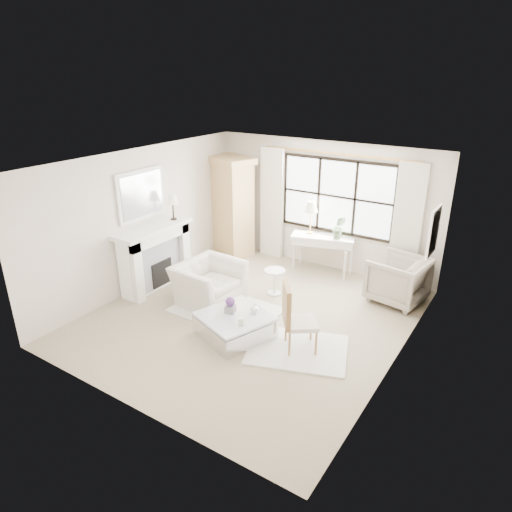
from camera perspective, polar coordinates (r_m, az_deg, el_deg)
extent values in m
plane|color=tan|center=(8.06, -0.59, -7.60)|extent=(5.50, 5.50, 0.00)
plane|color=white|center=(7.10, -0.68, 11.61)|extent=(5.50, 5.50, 0.00)
plane|color=beige|center=(9.76, 8.39, 6.24)|extent=(5.00, 0.00, 5.00)
plane|color=white|center=(5.61, -16.49, -7.15)|extent=(5.00, 0.00, 5.00)
plane|color=beige|center=(9.02, -14.01, 4.46)|extent=(0.00, 5.50, 5.50)
plane|color=beige|center=(6.54, 17.97, -2.97)|extent=(0.00, 5.50, 5.50)
cube|color=white|center=(9.56, 10.06, 7.35)|extent=(2.40, 0.02, 1.50)
cylinder|color=#BA8540|center=(9.33, 10.28, 12.44)|extent=(3.30, 0.04, 0.04)
cube|color=silver|center=(10.25, 2.00, 6.57)|extent=(0.55, 0.10, 2.47)
cube|color=beige|center=(9.14, 18.34, 3.44)|extent=(0.55, 0.10, 2.47)
cube|color=white|center=(9.14, -12.66, -0.28)|extent=(0.34, 1.50, 1.18)
cube|color=#B1B1B8|center=(9.04, -11.87, -0.85)|extent=(0.03, 1.22, 0.97)
cube|color=black|center=(9.12, -11.72, -2.08)|extent=(0.06, 0.52, 0.50)
cube|color=white|center=(8.89, -12.82, 3.41)|extent=(0.58, 1.66, 0.08)
cube|color=silver|center=(8.87, -14.17, 7.44)|extent=(0.05, 1.15, 0.95)
cube|color=#B4B8C0|center=(8.85, -14.04, 7.42)|extent=(0.02, 1.00, 0.80)
cube|color=white|center=(8.03, 21.33, 2.83)|extent=(0.04, 0.62, 0.82)
cube|color=#BBA791|center=(8.03, 21.19, 2.86)|extent=(0.01, 0.52, 0.72)
cylinder|color=black|center=(9.18, -10.25, 4.59)|extent=(0.12, 0.12, 0.03)
cylinder|color=black|center=(9.13, -10.32, 5.57)|extent=(0.03, 0.03, 0.30)
cone|color=beige|center=(9.07, -10.42, 7.02)|extent=(0.22, 0.22, 0.18)
cube|color=tan|center=(10.51, -3.18, 5.91)|extent=(1.14, 0.88, 2.10)
cube|color=tan|center=(10.25, -3.32, 11.92)|extent=(1.28, 1.01, 0.14)
cube|color=white|center=(9.64, 8.34, 1.83)|extent=(1.31, 0.75, 0.14)
cube|color=white|center=(9.61, 8.37, 2.33)|extent=(1.37, 0.80, 0.06)
cylinder|color=#C89345|center=(9.72, 6.76, 2.94)|extent=(0.14, 0.14, 0.03)
cylinder|color=#C89345|center=(9.64, 6.83, 4.31)|extent=(0.02, 0.02, 0.46)
cone|color=beige|center=(9.55, 6.92, 6.14)|extent=(0.28, 0.28, 0.22)
imported|color=#4F6845|center=(9.41, 10.33, 3.53)|extent=(0.32, 0.29, 0.49)
cylinder|color=white|center=(8.83, 2.30, -4.67)|extent=(0.26, 0.26, 0.03)
cylinder|color=white|center=(8.72, 2.32, -3.29)|extent=(0.06, 0.06, 0.44)
cylinder|color=white|center=(8.62, 2.35, -1.85)|extent=(0.40, 0.40, 0.03)
cube|color=silver|center=(8.25, -3.76, -6.75)|extent=(1.80, 1.28, 0.03)
cube|color=white|center=(7.21, 5.22, -11.56)|extent=(1.79, 1.56, 0.03)
imported|color=beige|center=(8.45, -5.96, -3.34)|extent=(1.08, 1.22, 0.75)
imported|color=gray|center=(8.78, 17.27, -2.84)|extent=(1.09, 1.06, 0.87)
cube|color=beige|center=(7.01, 5.66, -8.33)|extent=(0.66, 0.66, 0.07)
cube|color=#A67A45|center=(6.82, 3.85, -6.10)|extent=(0.33, 0.41, 0.60)
cube|color=silver|center=(7.46, -2.67, -8.87)|extent=(1.28, 1.28, 0.32)
cube|color=silver|center=(7.36, -2.70, -7.54)|extent=(1.28, 1.28, 0.04)
cube|color=slate|center=(7.41, -3.22, -6.62)|extent=(0.19, 0.19, 0.12)
sphere|color=#532C6F|center=(7.35, -3.25, -5.70)|extent=(0.15, 0.15, 0.15)
cylinder|color=silver|center=(7.05, -1.91, -8.20)|extent=(0.09, 0.09, 0.12)
imported|color=silver|center=(7.39, -0.20, -6.57)|extent=(0.15, 0.15, 0.14)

